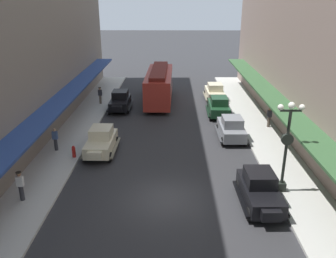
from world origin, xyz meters
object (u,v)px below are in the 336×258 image
Objects in this scene: parked_car_3 at (120,100)px; parked_car_4 at (215,92)px; parked_car_2 at (219,106)px; streetcar at (159,84)px; parked_car_5 at (231,128)px; pedestrian_1 at (21,186)px; parked_car_0 at (260,189)px; fire_hydrant at (74,151)px; pedestrian_2 at (269,117)px; lamp_post_with_clock at (287,144)px; pedestrian_3 at (100,95)px; pedestrian_0 at (55,139)px; parked_car_1 at (101,141)px.

parked_car_3 is 0.99× the size of parked_car_4.
streetcar reaches higher than parked_car_2.
pedestrian_1 is at bearing -144.11° from parked_car_5.
fire_hydrant is at bearing 154.16° from parked_car_0.
parked_car_3 is 2.60× the size of pedestrian_2.
parked_car_0 is 1.00× the size of parked_car_2.
parked_car_2 is at bearing -38.56° from streetcar.
fire_hydrant is 5.56m from pedestrian_1.
parked_car_5 is at bearing -89.60° from parked_car_4.
pedestrian_2 is at bearing -40.71° from parked_car_2.
parked_car_0 is 5.23× the size of fire_hydrant.
parked_car_3 is 0.83× the size of lamp_post_with_clock.
parked_car_5 is 15.47m from pedestrian_1.
parked_car_0 is 20.12m from streetcar.
fire_hydrant is 0.49× the size of pedestrian_3.
parked_car_3 is at bearing -35.28° from pedestrian_3.
lamp_post_with_clock reaches higher than pedestrian_0.
parked_car_0 is 1.01× the size of parked_car_3.
streetcar is at bearing 120.27° from parked_car_5.
streetcar reaches higher than pedestrian_1.
parked_car_2 and parked_car_3 have the same top height.
parked_car_5 is at bearing 11.47° from pedestrian_0.
lamp_post_with_clock is 10.64m from pedestrian_2.
parked_car_3 reaches higher than pedestrian_3.
parked_car_0 is at bearing -89.70° from parked_car_5.
parked_car_5 is at bearing -37.12° from pedestrian_3.
parked_car_1 is 13.93m from pedestrian_2.
parked_car_1 is at bearing 64.48° from pedestrian_1.
pedestrian_0 is 0.98× the size of pedestrian_3.
parked_car_2 reaches higher than pedestrian_3.
parked_car_3 is 2.74m from pedestrian_3.
parked_car_1 reaches higher than pedestrian_3.
parked_car_5 reaches higher than pedestrian_2.
pedestrian_2 is at bearing 16.97° from pedestrian_0.
parked_car_2 reaches higher than pedestrian_0.
fire_hydrant is at bearing -161.70° from parked_car_5.
parked_car_4 is at bearing 46.61° from pedestrian_0.
pedestrian_1 is (-1.36, -5.37, 0.45)m from fire_hydrant.
parked_car_2 is at bearing -10.58° from parked_car_3.
pedestrian_3 is at bearing -170.92° from parked_car_4.
pedestrian_2 is (3.78, -3.25, 0.05)m from parked_car_2.
pedestrian_0 and pedestrian_2 have the same top height.
parked_car_2 is 7.21m from streetcar.
pedestrian_1 is (-3.05, -6.38, 0.07)m from parked_car_1.
parked_car_1 is 12.40m from lamp_post_with_clock.
fire_hydrant is 0.50× the size of pedestrian_0.
pedestrian_0 is 11.55m from pedestrian_3.
parked_car_1 is 1.00× the size of parked_car_4.
parked_car_4 is 1.00× the size of parked_car_5.
streetcar is 14.82m from fire_hydrant.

